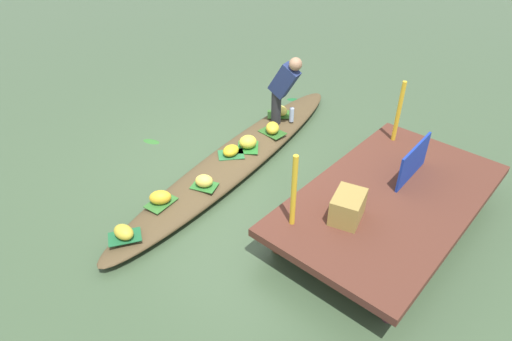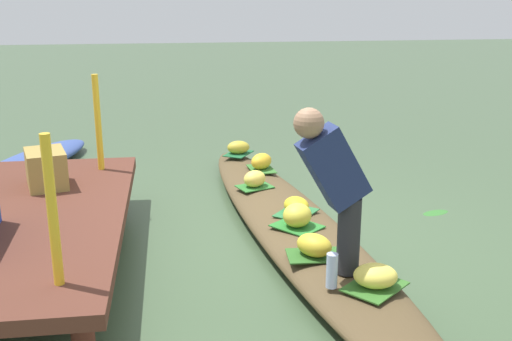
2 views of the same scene
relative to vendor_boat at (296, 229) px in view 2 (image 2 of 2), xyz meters
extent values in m
plane|color=#3F5538|center=(0.00, 0.00, -0.10)|extent=(40.00, 40.00, 0.00)
cube|color=#562D21|center=(-0.28, 2.32, 0.29)|extent=(3.20, 1.80, 0.10)
cylinder|color=brown|center=(-1.56, 1.60, 0.07)|extent=(0.14, 0.14, 0.35)
cylinder|color=#492B17|center=(1.00, 1.60, 0.07)|extent=(0.14, 0.14, 0.35)
ellipsoid|color=brown|center=(0.00, 0.00, 0.00)|extent=(5.36, 1.48, 0.21)
ellipsoid|color=#384E92|center=(2.58, 2.73, -0.01)|extent=(2.23, 1.41, 0.19)
cube|color=#2D6023|center=(-0.78, 0.02, 0.11)|extent=(0.29, 0.41, 0.01)
ellipsoid|color=gold|center=(-0.78, 0.02, 0.19)|extent=(0.35, 0.34, 0.17)
cube|color=#2A6D39|center=(0.12, -0.02, 0.11)|extent=(0.47, 0.45, 0.01)
ellipsoid|color=gold|center=(0.12, -0.02, 0.18)|extent=(0.30, 0.25, 0.14)
cube|color=#336F2C|center=(1.51, 0.09, 0.11)|extent=(0.41, 0.30, 0.01)
ellipsoid|color=yellow|center=(1.51, 0.09, 0.19)|extent=(0.33, 0.33, 0.18)
cube|color=#28762B|center=(-0.20, 0.03, 0.11)|extent=(0.48, 0.47, 0.01)
ellipsoid|color=yellow|center=(-0.20, 0.03, 0.21)|extent=(0.34, 0.33, 0.20)
cube|color=#2D722D|center=(0.90, 0.24, 0.11)|extent=(0.35, 0.40, 0.01)
ellipsoid|color=#F5D755|center=(0.90, 0.24, 0.19)|extent=(0.29, 0.30, 0.17)
cube|color=#1C5F34|center=(2.19, 0.26, 0.11)|extent=(0.45, 0.40, 0.01)
ellipsoid|color=gold|center=(2.19, 0.26, 0.19)|extent=(0.20, 0.28, 0.16)
cube|color=#336925|center=(-1.32, -0.27, 0.11)|extent=(0.49, 0.51, 0.01)
ellipsoid|color=#F6E156|center=(-1.32, -0.27, 0.19)|extent=(0.28, 0.33, 0.16)
cylinder|color=#28282D|center=(-1.08, -0.15, 0.38)|extent=(0.16, 0.16, 0.55)
cube|color=navy|center=(-1.09, -0.02, 0.88)|extent=(0.25, 0.52, 0.59)
sphere|color=#9E7556|center=(-1.12, 0.16, 1.19)|extent=(0.20, 0.20, 0.20)
cylinder|color=silver|center=(-1.28, 0.02, 0.22)|extent=(0.08, 0.08, 0.24)
cylinder|color=yellow|center=(-1.48, 1.72, 0.80)|extent=(0.06, 0.06, 0.91)
cylinder|color=yellow|center=(0.92, 1.72, 0.80)|extent=(0.06, 0.06, 0.91)
cube|color=#9F833F|center=(0.44, 2.14, 0.51)|extent=(0.51, 0.43, 0.32)
ellipsoid|color=#316E2B|center=(0.48, -1.49, -0.10)|extent=(0.23, 0.33, 0.01)
camera|label=1|loc=(4.01, 3.92, 3.75)|focal=31.41mm
camera|label=2|loc=(-4.88, 1.02, 2.02)|focal=43.12mm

